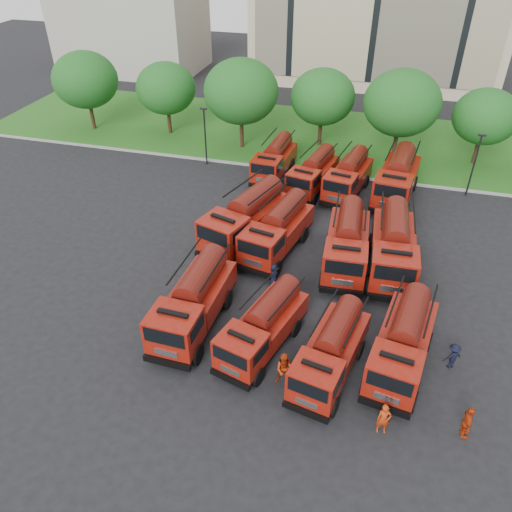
{
  "coord_description": "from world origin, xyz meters",
  "views": [
    {
      "loc": [
        5.07,
        -21.33,
        19.27
      ],
      "look_at": [
        -1.36,
        2.24,
        1.8
      ],
      "focal_mm": 35.0,
      "sensor_mm": 36.0,
      "label": 1
    }
  ],
  "objects": [
    {
      "name": "ground",
      "position": [
        0.0,
        0.0,
        0.0
      ],
      "size": [
        140.0,
        140.0,
        0.0
      ],
      "primitive_type": "plane",
      "color": "black",
      "rests_on": "ground"
    },
    {
      "name": "lawn",
      "position": [
        0.0,
        26.0,
        0.06
      ],
      "size": [
        70.0,
        16.0,
        0.12
      ],
      "primitive_type": "cube",
      "color": "#285316",
      "rests_on": "ground"
    },
    {
      "name": "curb",
      "position": [
        0.0,
        17.9,
        0.07
      ],
      "size": [
        70.0,
        0.3,
        0.14
      ],
      "primitive_type": "cube",
      "color": "gray",
      "rests_on": "ground"
    },
    {
      "name": "side_building",
      "position": [
        -30.0,
        44.0,
        5.0
      ],
      "size": [
        18.0,
        12.0,
        10.0
      ],
      "primitive_type": "cube",
      "color": "#A79F94",
      "rests_on": "ground"
    },
    {
      "name": "tree_0",
      "position": [
        -24.0,
        22.0,
        5.02
      ],
      "size": [
        6.3,
        6.3,
        7.7
      ],
      "color": "#382314",
      "rests_on": "ground"
    },
    {
      "name": "tree_1",
      "position": [
        -16.0,
        23.0,
        4.55
      ],
      "size": [
        5.71,
        5.71,
        6.98
      ],
      "color": "#382314",
      "rests_on": "ground"
    },
    {
      "name": "tree_2",
      "position": [
        -8.0,
        21.5,
        5.35
      ],
      "size": [
        6.72,
        6.72,
        8.22
      ],
      "color": "#382314",
      "rests_on": "ground"
    },
    {
      "name": "tree_3",
      "position": [
        -1.0,
        24.0,
        4.68
      ],
      "size": [
        5.88,
        5.88,
        7.19
      ],
      "color": "#382314",
      "rests_on": "ground"
    },
    {
      "name": "tree_4",
      "position": [
        6.0,
        22.5,
        5.22
      ],
      "size": [
        6.55,
        6.55,
        8.01
      ],
      "color": "#382314",
      "rests_on": "ground"
    },
    {
      "name": "tree_5",
      "position": [
        13.0,
        23.5,
        4.35
      ],
      "size": [
        5.46,
        5.46,
        6.68
      ],
      "color": "#382314",
      "rests_on": "ground"
    },
    {
      "name": "lamp_post_0",
      "position": [
        -10.0,
        17.2,
        2.9
      ],
      "size": [
        0.6,
        0.25,
        5.11
      ],
      "color": "black",
      "rests_on": "ground"
    },
    {
      "name": "lamp_post_1",
      "position": [
        12.0,
        17.2,
        2.9
      ],
      "size": [
        0.6,
        0.25,
        5.11
      ],
      "color": "black",
      "rests_on": "ground"
    },
    {
      "name": "fire_truck_0",
      "position": [
        -3.54,
        -2.49,
        1.66
      ],
      "size": [
        2.88,
        7.35,
        3.31
      ],
      "rotation": [
        0.0,
        0.0,
        -0.04
      ],
      "color": "black",
      "rests_on": "ground"
    },
    {
      "name": "fire_truck_1",
      "position": [
        0.51,
        -3.17,
        1.46
      ],
      "size": [
        3.83,
        6.73,
        2.91
      ],
      "rotation": [
        0.0,
        0.0,
        -0.27
      ],
      "color": "black",
      "rests_on": "ground"
    },
    {
      "name": "fire_truck_2",
      "position": [
        4.12,
        -4.01,
        1.46
      ],
      "size": [
        3.39,
        6.66,
        2.9
      ],
      "rotation": [
        0.0,
        0.0,
        -0.2
      ],
      "color": "black",
      "rests_on": "ground"
    },
    {
      "name": "fire_truck_3",
      "position": [
        7.45,
        -2.61,
        1.57
      ],
      "size": [
        3.46,
        7.13,
        3.11
      ],
      "rotation": [
        0.0,
        0.0,
        -0.17
      ],
      "color": "black",
      "rests_on": "ground"
    },
    {
      "name": "fire_truck_4",
      "position": [
        -3.19,
        6.37,
        1.78
      ],
      "size": [
        4.86,
        8.22,
        3.54
      ],
      "rotation": [
        0.0,
        0.0,
        -0.3
      ],
      "color": "black",
      "rests_on": "ground"
    },
    {
      "name": "fire_truck_5",
      "position": [
        -0.84,
        5.69,
        1.63
      ],
      "size": [
        3.86,
        7.45,
        3.23
      ],
      "rotation": [
        0.0,
        0.0,
        -0.21
      ],
      "color": "black",
      "rests_on": "ground"
    },
    {
      "name": "fire_truck_6",
      "position": [
        3.76,
        5.33,
        1.68
      ],
      "size": [
        3.0,
        7.46,
        3.34
      ],
      "rotation": [
        0.0,
        0.0,
        0.05
      ],
      "color": "black",
      "rests_on": "ground"
    },
    {
      "name": "fire_truck_7",
      "position": [
        6.59,
        5.56,
        1.76
      ],
      "size": [
        3.09,
        7.8,
        3.5
      ],
      "rotation": [
        0.0,
        0.0,
        0.04
      ],
      "color": "black",
      "rests_on": "ground"
    },
    {
      "name": "fire_truck_8",
      "position": [
        -3.63,
        16.54,
        1.5
      ],
      "size": [
        2.77,
        6.69,
        2.98
      ],
      "rotation": [
        0.0,
        0.0,
        -0.07
      ],
      "color": "black",
      "rests_on": "ground"
    },
    {
      "name": "fire_truck_9",
      "position": [
        -0.06,
        14.91,
        1.49
      ],
      "size": [
        3.53,
        6.81,
        2.95
      ],
      "rotation": [
        0.0,
        0.0,
        -0.21
      ],
      "color": "black",
      "rests_on": "ground"
    },
    {
      "name": "fire_truck_10",
      "position": [
        2.72,
        15.0,
        1.53
      ],
      "size": [
        3.47,
        6.98,
        3.04
      ],
      "rotation": [
        0.0,
        0.0,
        -0.18
      ],
      "color": "black",
      "rests_on": "ground"
    },
    {
      "name": "fire_truck_11",
      "position": [
        6.44,
        15.25,
        1.74
      ],
      "size": [
        3.53,
        7.87,
        3.47
      ],
      "rotation": [
        0.0,
        0.0,
        -0.12
      ],
      "color": "black",
      "rests_on": "ground"
    },
    {
      "name": "firefighter_0",
      "position": [
        6.88,
        -6.81,
        0.0
      ],
      "size": [
        0.68,
        0.54,
        1.68
      ],
      "primitive_type": "imported",
      "rotation": [
        0.0,
        0.0,
        0.16
      ],
      "color": "#AE2F0D",
      "rests_on": "ground"
    },
    {
      "name": "firefighter_1",
      "position": [
        2.12,
        -5.25,
        0.0
      ],
      "size": [
        1.01,
        0.68,
        1.9
      ],
      "primitive_type": "imported",
      "rotation": [
        0.0,
        0.0,
        0.2
      ],
      "color": "#AE2F0D",
      "rests_on": "ground"
    },
    {
      "name": "firefighter_2",
      "position": [
        10.37,
        -6.1,
        0.0
      ],
      "size": [
        0.63,
        1.08,
        1.82
      ],
      "primitive_type": "imported",
      "rotation": [
        0.0,
        0.0,
        1.59
      ],
      "color": "#AE2F0D",
      "rests_on": "ground"
    },
    {
      "name": "firefighter_3",
      "position": [
        9.99,
        -2.05,
        0.0
      ],
      "size": [
        1.1,
        0.94,
        1.51
      ],
      "primitive_type": "imported",
      "rotation": [
        0.0,
        0.0,
        3.7
      ],
      "color": "black",
      "rests_on": "ground"
    },
    {
      "name": "firefighter_4",
      "position": [
        -0.19,
        2.01,
        0.0
      ],
      "size": [
        0.8,
        0.89,
        1.53
      ],
      "primitive_type": "imported",
      "rotation": [
        0.0,
        0.0,
        2.11
      ],
      "color": "black",
      "rests_on": "ground"
    },
    {
      "name": "firefighter_5",
      "position": [
        5.99,
        6.9,
        0.0
      ],
      "size": [
        1.88,
        1.36,
        1.86
      ],
      "primitive_type": "imported",
      "rotation": [
        0.0,
        0.0,
        2.74
      ],
      "color": "black",
      "rests_on": "ground"
    }
  ]
}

